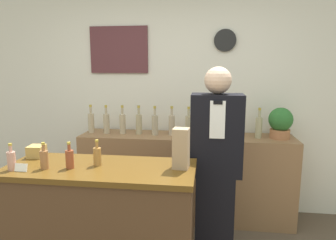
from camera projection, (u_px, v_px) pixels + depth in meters
The scene contains 23 objects.
back_wall at pixel (168, 95), 3.49m from camera, with size 5.20×0.09×2.70m.
back_shelf at pixel (186, 177), 3.33m from camera, with size 2.30×0.47×0.94m.
display_counter at pixel (102, 227), 2.26m from camera, with size 1.39×0.57×0.96m.
shopkeeper at pixel (215, 167), 2.53m from camera, with size 0.42×0.27×1.68m.
potted_plant at pixel (280, 122), 3.10m from camera, with size 0.25×0.25×0.32m.
paper_bag at pixel (181, 148), 2.11m from camera, with size 0.12×0.11×0.29m.
price_card_left at pixel (21, 168), 2.07m from camera, with size 0.09×0.02×0.06m.
gift_box at pixel (37, 151), 2.40m from camera, with size 0.13×0.14×0.09m.
counter_bottle_0 at pixel (11, 160), 2.09m from camera, with size 0.06×0.06×0.19m.
counter_bottle_1 at pixel (44, 159), 2.11m from camera, with size 0.06×0.06×0.19m.
counter_bottle_2 at pixel (70, 158), 2.12m from camera, with size 0.06×0.06×0.19m.
counter_bottle_3 at pixel (97, 156), 2.19m from camera, with size 0.06×0.06×0.19m.
shelf_bottle_0 at pixel (91, 122), 3.37m from camera, with size 0.07×0.07×0.32m.
shelf_bottle_1 at pixel (106, 123), 3.33m from camera, with size 0.07×0.07×0.32m.
shelf_bottle_2 at pixel (123, 123), 3.32m from camera, with size 0.07×0.07×0.32m.
shelf_bottle_3 at pixel (139, 123), 3.30m from camera, with size 0.07×0.07×0.32m.
shelf_bottle_4 at pixel (155, 124), 3.26m from camera, with size 0.07×0.07×0.32m.
shelf_bottle_5 at pixel (172, 124), 3.25m from camera, with size 0.07×0.07×0.32m.
shelf_bottle_6 at pixel (188, 125), 3.21m from camera, with size 0.07×0.07×0.32m.
shelf_bottle_7 at pixel (206, 125), 3.22m from camera, with size 0.07×0.07×0.32m.
shelf_bottle_8 at pixel (223, 125), 3.19m from camera, with size 0.07×0.07×0.32m.
shelf_bottle_9 at pixel (241, 126), 3.14m from camera, with size 0.07×0.07×0.32m.
shelf_bottle_10 at pixel (259, 127), 3.11m from camera, with size 0.07×0.07×0.32m.
Camera 1 is at (0.45, -1.46, 1.68)m, focal length 32.00 mm.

